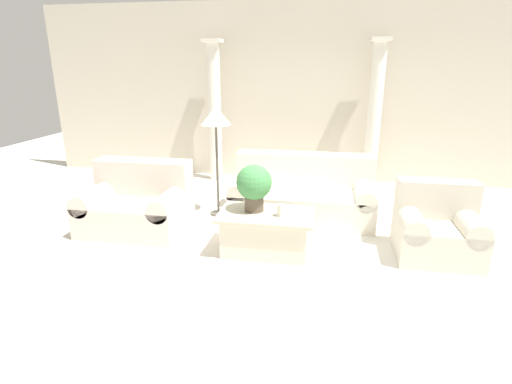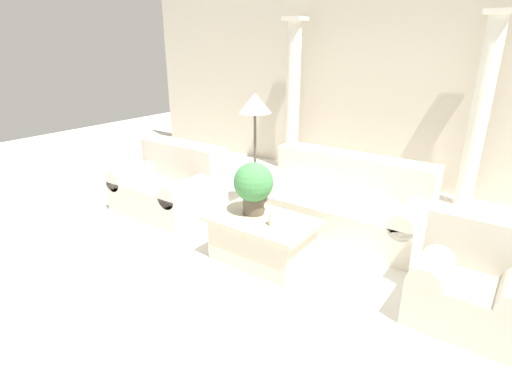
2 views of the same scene
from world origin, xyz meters
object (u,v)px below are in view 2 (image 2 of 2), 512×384
object	(u,v)px
floor_lamp	(255,109)
sofa_long	(343,202)
potted_plant	(253,185)
armchair	(475,282)
coffee_table	(262,239)
loveseat	(171,184)

from	to	relation	value
floor_lamp	sofa_long	bearing A→B (deg)	6.69
potted_plant	armchair	xyz separation A→B (m)	(2.09, 0.19, -0.46)
sofa_long	coffee_table	distance (m)	1.28
loveseat	floor_lamp	bearing A→B (deg)	35.44
potted_plant	floor_lamp	distance (m)	1.38
coffee_table	floor_lamp	xyz separation A→B (m)	(-0.88, 1.08, 1.12)
potted_plant	armchair	world-z (taller)	potted_plant
loveseat	floor_lamp	distance (m)	1.53
loveseat	armchair	xyz separation A→B (m)	(3.75, -0.17, -0.01)
sofa_long	coffee_table	size ratio (longest dim) A/B	1.80
coffee_table	floor_lamp	distance (m)	1.79
sofa_long	floor_lamp	bearing A→B (deg)	-173.31
sofa_long	potted_plant	world-z (taller)	potted_plant
sofa_long	armchair	world-z (taller)	sofa_long
armchair	floor_lamp	bearing A→B (deg)	163.52
loveseat	floor_lamp	world-z (taller)	floor_lamp
loveseat	potted_plant	distance (m)	1.75
floor_lamp	coffee_table	bearing A→B (deg)	-50.95
coffee_table	potted_plant	xyz separation A→B (m)	(-0.15, 0.06, 0.55)
sofa_long	floor_lamp	world-z (taller)	floor_lamp
potted_plant	armchair	size ratio (longest dim) A/B	0.61
floor_lamp	armchair	size ratio (longest dim) A/B	1.75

